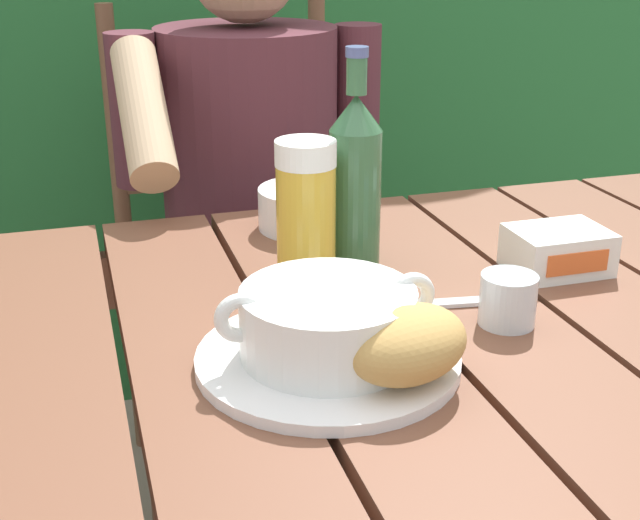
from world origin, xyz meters
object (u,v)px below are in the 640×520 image
Objects in this scene: serving_plate at (328,358)px; diner_bowl at (306,208)px; beer_bottle at (355,179)px; table_knife at (417,304)px; chair_near_diner at (237,267)px; beer_glass at (306,213)px; butter_tub at (558,250)px; water_glass_small at (510,301)px; soup_bowl at (328,321)px; bread_roll at (407,344)px; person_eating at (254,194)px.

serving_plate is 1.93× the size of diner_bowl.
beer_bottle reaches higher than table_knife.
beer_glass is at bearing -94.24° from chair_near_diner.
beer_bottle is 0.27m from butter_tub.
chair_near_diner is 16.59× the size of water_glass_small.
soup_bowl is 1.43× the size of bread_roll.
person_eating is 0.64m from butter_tub.
person_eating is at bearing 84.45° from beer_glass.
serving_plate is 4.27× the size of water_glass_small.
soup_bowl is 3.62× the size of water_glass_small.
beer_glass reaches higher than table_knife.
chair_near_diner is at bearing 90.00° from diner_bowl.
person_eating is 8.52× the size of table_knife.
table_knife is (0.05, -0.63, 0.05)m from person_eating.
soup_bowl is at bearing 130.60° from bread_roll.
serving_plate is 1.50× the size of beer_glass.
beer_glass reaches higher than bread_roll.
chair_near_diner is at bearing 108.09° from butter_tub.
diner_bowl is (-0.05, 0.30, 0.03)m from table_knife.
beer_glass is (0.04, 0.20, 0.04)m from soup_bowl.
water_glass_small is (0.13, -0.70, 0.08)m from person_eating.
diner_bowl is at bearing 96.60° from beer_bottle.
table_knife is at bearing 137.62° from water_glass_small.
chair_near_diner reaches higher than diner_bowl.
diner_bowl is at bearing 85.71° from bread_roll.
water_glass_small is 0.11m from table_knife.
soup_bowl is 1.27× the size of beer_glass.
beer_glass is 1.29× the size of diner_bowl.
person_eating is 10.26× the size of butter_tub.
person_eating is 4.61× the size of serving_plate.
person_eating is 0.72m from water_glass_small.
soup_bowl is 0.17m from table_knife.
beer_bottle is (0.11, 0.24, 0.11)m from serving_plate.
person_eating reaches higher than diner_bowl.
diner_bowl is (-0.12, 0.37, 0.00)m from water_glass_small.
chair_near_diner is 4.58× the size of soup_bowl.
table_knife is at bearing -47.27° from beer_glass.
soup_bowl reaches higher than table_knife.
diner_bowl is (-0.26, 0.25, 0.00)m from butter_tub.
bread_roll is at bearing -143.80° from butter_tub.
beer_bottle is (0.02, -0.49, 0.17)m from person_eating.
bread_roll is at bearing -150.00° from water_glass_small.
person_eating reaches higher than bread_roll.
chair_near_diner is 0.88m from table_knife.
beer_bottle reaches higher than diner_bowl.
beer_bottle is (0.05, 0.30, 0.07)m from bread_roll.
bread_roll is 1.09× the size of table_knife.
person_eating is 0.74m from soup_bowl.
serving_plate is at bearing 36.87° from soup_bowl.
serving_plate is (-0.09, -0.93, 0.28)m from chair_near_diner.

